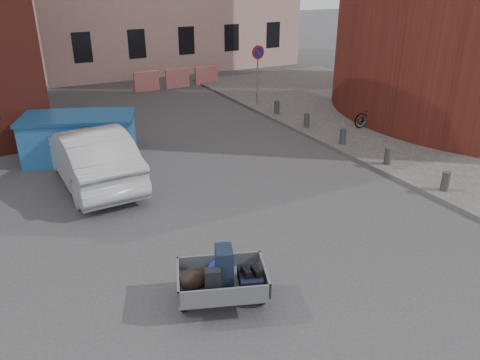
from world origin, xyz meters
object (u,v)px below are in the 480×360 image
trailer (221,278)px  silver_car (91,155)px  bicycle (372,115)px  dumpster (80,137)px

trailer → silver_car: (-0.88, 6.85, 0.23)m
trailer → bicycle: bearing=55.2°
silver_car → bicycle: bearing=177.9°
trailer → silver_car: 6.91m
dumpster → trailer: bearing=-64.8°
trailer → bicycle: (9.92, 7.00, -0.04)m
trailer → silver_car: silver_car is taller
silver_car → bicycle: 10.80m
silver_car → dumpster: bearing=-94.8°
dumpster → bicycle: dumpster is taller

